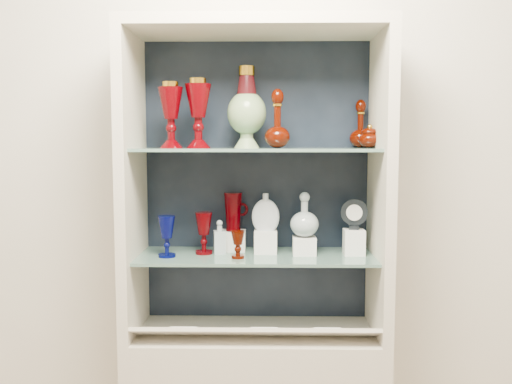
{
  "coord_description": "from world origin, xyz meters",
  "views": [
    {
      "loc": [
        0.04,
        -0.66,
        1.51
      ],
      "look_at": [
        0.0,
        1.53,
        1.3
      ],
      "focal_mm": 40.0,
      "sensor_mm": 36.0,
      "label": 1
    }
  ],
  "objects_px": {
    "ruby_goblet_tall": "(204,233)",
    "ruby_goblet_small": "(238,245)",
    "ruby_decanter_b": "(360,122)",
    "cameo_medallion": "(354,214)",
    "cobalt_goblet": "(167,236)",
    "ruby_pitcher": "(233,212)",
    "clear_round_decanter": "(304,216)",
    "clear_square_bottle": "(220,237)",
    "ruby_decanter_a": "(277,115)",
    "flat_flask": "(266,211)",
    "enamel_urn": "(247,107)",
    "pedestal_lamp_right": "(198,113)",
    "pedestal_lamp_left": "(171,115)",
    "lidded_bowl": "(369,136)"
  },
  "relations": [
    {
      "from": "pedestal_lamp_left",
      "to": "ruby_goblet_small",
      "type": "height_order",
      "value": "pedestal_lamp_left"
    },
    {
      "from": "ruby_decanter_a",
      "to": "ruby_goblet_tall",
      "type": "distance_m",
      "value": 0.55
    },
    {
      "from": "ruby_decanter_b",
      "to": "cobalt_goblet",
      "type": "bearing_deg",
      "value": -168.64
    },
    {
      "from": "lidded_bowl",
      "to": "ruby_goblet_small",
      "type": "height_order",
      "value": "lidded_bowl"
    },
    {
      "from": "ruby_decanter_a",
      "to": "flat_flask",
      "type": "distance_m",
      "value": 0.39
    },
    {
      "from": "ruby_pitcher",
      "to": "clear_round_decanter",
      "type": "distance_m",
      "value": 0.3
    },
    {
      "from": "pedestal_lamp_right",
      "to": "ruby_decanter_b",
      "type": "xyz_separation_m",
      "value": [
        0.64,
        0.15,
        -0.03
      ]
    },
    {
      "from": "ruby_goblet_tall",
      "to": "ruby_goblet_small",
      "type": "height_order",
      "value": "ruby_goblet_tall"
    },
    {
      "from": "pedestal_lamp_left",
      "to": "clear_square_bottle",
      "type": "relative_size",
      "value": 1.84
    },
    {
      "from": "pedestal_lamp_right",
      "to": "clear_square_bottle",
      "type": "bearing_deg",
      "value": 39.87
    },
    {
      "from": "clear_square_bottle",
      "to": "ruby_decanter_a",
      "type": "bearing_deg",
      "value": -11.22
    },
    {
      "from": "pedestal_lamp_right",
      "to": "flat_flask",
      "type": "distance_m",
      "value": 0.47
    },
    {
      "from": "enamel_urn",
      "to": "clear_square_bottle",
      "type": "relative_size",
      "value": 2.33
    },
    {
      "from": "cobalt_goblet",
      "to": "ruby_pitcher",
      "type": "distance_m",
      "value": 0.29
    },
    {
      "from": "pedestal_lamp_left",
      "to": "ruby_pitcher",
      "type": "relative_size",
      "value": 1.58
    },
    {
      "from": "enamel_urn",
      "to": "ruby_goblet_small",
      "type": "relative_size",
      "value": 2.99
    },
    {
      "from": "ruby_decanter_b",
      "to": "ruby_goblet_small",
      "type": "bearing_deg",
      "value": -160.56
    },
    {
      "from": "pedestal_lamp_left",
      "to": "ruby_pitcher",
      "type": "distance_m",
      "value": 0.47
    },
    {
      "from": "ruby_pitcher",
      "to": "clear_square_bottle",
      "type": "bearing_deg",
      "value": -145.39
    },
    {
      "from": "cobalt_goblet",
      "to": "pedestal_lamp_left",
      "type": "bearing_deg",
      "value": -10.64
    },
    {
      "from": "pedestal_lamp_right",
      "to": "ruby_decanter_a",
      "type": "distance_m",
      "value": 0.3
    },
    {
      "from": "enamel_urn",
      "to": "ruby_decanter_a",
      "type": "height_order",
      "value": "enamel_urn"
    },
    {
      "from": "enamel_urn",
      "to": "ruby_decanter_a",
      "type": "bearing_deg",
      "value": -24.46
    },
    {
      "from": "lidded_bowl",
      "to": "cobalt_goblet",
      "type": "xyz_separation_m",
      "value": [
        -0.78,
        -0.07,
        -0.39
      ]
    },
    {
      "from": "clear_round_decanter",
      "to": "clear_square_bottle",
      "type": "bearing_deg",
      "value": 178.62
    },
    {
      "from": "pedestal_lamp_left",
      "to": "clear_round_decanter",
      "type": "xyz_separation_m",
      "value": [
        0.51,
        0.06,
        -0.39
      ]
    },
    {
      "from": "pedestal_lamp_left",
      "to": "ruby_goblet_small",
      "type": "distance_m",
      "value": 0.55
    },
    {
      "from": "ruby_decanter_b",
      "to": "ruby_pitcher",
      "type": "xyz_separation_m",
      "value": [
        -0.51,
        -0.02,
        -0.36
      ]
    },
    {
      "from": "pedestal_lamp_right",
      "to": "clear_round_decanter",
      "type": "xyz_separation_m",
      "value": [
        0.41,
        0.05,
        -0.4
      ]
    },
    {
      "from": "cameo_medallion",
      "to": "cobalt_goblet",
      "type": "bearing_deg",
      "value": -164.09
    },
    {
      "from": "ruby_goblet_tall",
      "to": "ruby_goblet_small",
      "type": "xyz_separation_m",
      "value": [
        0.14,
        -0.08,
        -0.03
      ]
    },
    {
      "from": "ruby_decanter_a",
      "to": "ruby_goblet_tall",
      "type": "relative_size",
      "value": 1.51
    },
    {
      "from": "enamel_urn",
      "to": "ruby_decanter_a",
      "type": "distance_m",
      "value": 0.13
    },
    {
      "from": "flat_flask",
      "to": "cobalt_goblet",
      "type": "bearing_deg",
      "value": -162.7
    },
    {
      "from": "ruby_goblet_tall",
      "to": "ruby_pitcher",
      "type": "distance_m",
      "value": 0.15
    },
    {
      "from": "flat_flask",
      "to": "clear_round_decanter",
      "type": "distance_m",
      "value": 0.16
    },
    {
      "from": "flat_flask",
      "to": "clear_round_decanter",
      "type": "bearing_deg",
      "value": -6.87
    },
    {
      "from": "ruby_decanter_a",
      "to": "flat_flask",
      "type": "height_order",
      "value": "ruby_decanter_a"
    },
    {
      "from": "ruby_decanter_a",
      "to": "lidded_bowl",
      "type": "bearing_deg",
      "value": 7.63
    },
    {
      "from": "ruby_goblet_tall",
      "to": "ruby_pitcher",
      "type": "xyz_separation_m",
      "value": [
        0.11,
        0.08,
        0.08
      ]
    },
    {
      "from": "clear_square_bottle",
      "to": "flat_flask",
      "type": "bearing_deg",
      "value": 7.2
    },
    {
      "from": "ruby_goblet_tall",
      "to": "cameo_medallion",
      "type": "relative_size",
      "value": 1.33
    },
    {
      "from": "pedestal_lamp_left",
      "to": "flat_flask",
      "type": "height_order",
      "value": "pedestal_lamp_left"
    },
    {
      "from": "ruby_decanter_b",
      "to": "lidded_bowl",
      "type": "xyz_separation_m",
      "value": [
        0.02,
        -0.09,
        -0.05
      ]
    },
    {
      "from": "enamel_urn",
      "to": "clear_round_decanter",
      "type": "xyz_separation_m",
      "value": [
        0.23,
        -0.02,
        -0.42
      ]
    },
    {
      "from": "ruby_pitcher",
      "to": "clear_round_decanter",
      "type": "bearing_deg",
      "value": -36.33
    },
    {
      "from": "ruby_decanter_a",
      "to": "ruby_decanter_b",
      "type": "relative_size",
      "value": 1.23
    },
    {
      "from": "ruby_goblet_small",
      "to": "cameo_medallion",
      "type": "xyz_separation_m",
      "value": [
        0.45,
        0.07,
        0.11
      ]
    },
    {
      "from": "pedestal_lamp_left",
      "to": "lidded_bowl",
      "type": "distance_m",
      "value": 0.77
    },
    {
      "from": "ruby_decanter_b",
      "to": "cameo_medallion",
      "type": "xyz_separation_m",
      "value": [
        -0.03,
        -0.1,
        -0.36
      ]
    }
  ]
}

